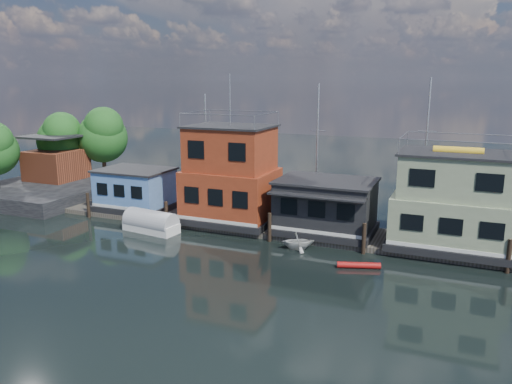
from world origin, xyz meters
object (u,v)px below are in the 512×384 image
at_px(houseboat_dark, 326,206).
at_px(dinghy_white, 298,241).
at_px(tarp_runabout, 151,223).
at_px(red_kayak, 359,265).
at_px(houseboat_red, 231,176).
at_px(houseboat_green, 453,203).
at_px(houseboat_blue, 135,189).

height_order(houseboat_dark, dinghy_white, houseboat_dark).
distance_m(tarp_runabout, red_kayak, 16.91).
xyz_separation_m(houseboat_dark, tarp_runabout, (-13.08, -4.14, -1.72)).
xyz_separation_m(houseboat_red, tarp_runabout, (-5.08, -4.16, -3.41)).
relative_size(houseboat_green, dinghy_white, 3.57).
bearing_deg(red_kayak, dinghy_white, 139.72).
xyz_separation_m(red_kayak, dinghy_white, (-4.75, 1.94, 0.42)).
distance_m(houseboat_green, dinghy_white, 11.04).
height_order(houseboat_blue, tarp_runabout, houseboat_blue).
bearing_deg(red_kayak, tarp_runabout, 156.99).
bearing_deg(houseboat_blue, houseboat_red, 0.00).
xyz_separation_m(houseboat_blue, houseboat_red, (9.50, 0.00, 1.90)).
relative_size(houseboat_blue, houseboat_red, 0.54).
xyz_separation_m(houseboat_dark, dinghy_white, (-0.98, -3.66, -1.80)).
bearing_deg(tarp_runabout, houseboat_dark, 25.10).
height_order(houseboat_blue, houseboat_red, houseboat_red).
xyz_separation_m(tarp_runabout, red_kayak, (16.84, -1.46, -0.49)).
height_order(houseboat_red, tarp_runabout, houseboat_red).
bearing_deg(dinghy_white, houseboat_red, 35.71).
height_order(houseboat_dark, red_kayak, houseboat_dark).
xyz_separation_m(houseboat_green, red_kayak, (-5.24, -5.62, -3.35)).
bearing_deg(houseboat_blue, houseboat_dark, -0.06).
relative_size(tarp_runabout, red_kayak, 1.73).
relative_size(houseboat_red, red_kayak, 4.31).
bearing_deg(houseboat_red, red_kayak, -25.54).
bearing_deg(houseboat_blue, houseboat_green, 0.00).
distance_m(houseboat_blue, dinghy_white, 16.99).
relative_size(houseboat_green, tarp_runabout, 1.76).
xyz_separation_m(houseboat_green, tarp_runabout, (-22.08, -4.16, -2.86)).
height_order(houseboat_green, dinghy_white, houseboat_green).
relative_size(houseboat_red, dinghy_white, 5.03).
distance_m(houseboat_blue, houseboat_green, 26.53).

